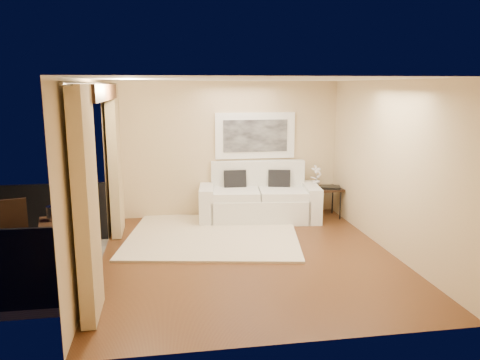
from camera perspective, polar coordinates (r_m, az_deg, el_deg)
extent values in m
plane|color=brown|center=(7.34, 1.12, -9.38)|extent=(5.00, 5.00, 0.00)
plane|color=white|center=(6.86, 1.21, 12.18)|extent=(5.00, 5.00, 0.00)
plane|color=#CEB58A|center=(9.42, -1.53, 3.76)|extent=(4.50, 0.00, 4.50)
plane|color=#CEB58A|center=(4.60, 6.70, -4.57)|extent=(4.50, 0.00, 4.50)
plane|color=#CEB58A|center=(7.70, 17.89, 1.46)|extent=(0.00, 5.00, 5.00)
plane|color=#CEB58A|center=(8.76, -15.73, 2.74)|extent=(0.00, 2.70, 2.70)
plane|color=#CEB58A|center=(5.17, -20.29, -3.43)|extent=(0.00, 2.70, 2.70)
plane|color=#CEB58A|center=(6.83, -18.03, 10.38)|extent=(0.00, 2.40, 2.40)
cube|color=black|center=(6.82, -17.00, 10.19)|extent=(0.28, 2.40, 0.22)
cube|color=#605B56|center=(7.52, -23.68, -10.39)|extent=(1.80, 2.60, 0.12)
cube|color=black|center=(8.52, -21.88, -3.75)|extent=(1.80, 0.06, 1.00)
cube|color=black|center=(6.19, -27.02, -9.83)|extent=(1.80, 0.06, 1.00)
cube|color=tan|center=(8.45, -15.00, 2.27)|extent=(0.16, 0.75, 2.62)
cube|color=tan|center=(5.44, -18.23, -2.90)|extent=(0.16, 0.75, 2.62)
cylinder|color=#4C473F|center=(6.81, -16.89, 11.12)|extent=(0.04, 4.80, 0.04)
cube|color=white|center=(9.45, 1.86, 5.43)|extent=(1.62, 0.05, 0.92)
cube|color=black|center=(9.41, 1.90, 5.40)|extent=(1.30, 0.02, 0.64)
cube|color=beige|center=(8.31, -3.29, -6.75)|extent=(3.33, 3.02, 0.04)
cube|color=white|center=(9.26, 2.33, -3.43)|extent=(1.99, 1.21, 0.47)
cube|color=white|center=(9.54, 2.16, -0.32)|extent=(1.90, 0.46, 0.91)
cube|color=white|center=(9.21, -4.08, -2.83)|extent=(0.38, 1.02, 0.69)
cube|color=white|center=(9.38, 8.63, -2.67)|extent=(0.38, 1.02, 0.69)
cube|color=white|center=(9.13, -0.48, -1.64)|extent=(0.98, 0.98, 0.16)
cube|color=white|center=(9.21, 5.18, -1.58)|extent=(0.98, 0.98, 0.16)
cube|color=black|center=(9.34, -0.61, -0.16)|extent=(0.45, 0.22, 0.45)
cube|color=black|center=(9.41, 4.80, -0.11)|extent=(0.48, 0.30, 0.45)
cube|color=black|center=(9.52, 10.49, -1.04)|extent=(0.59, 0.59, 0.04)
cylinder|color=black|center=(9.32, 9.59, -3.19)|extent=(0.03, 0.03, 0.56)
cylinder|color=black|center=(9.47, 12.13, -3.06)|extent=(0.03, 0.03, 0.56)
cylinder|color=black|center=(9.72, 8.76, -2.54)|extent=(0.03, 0.03, 0.56)
cylinder|color=black|center=(9.87, 11.21, -2.43)|extent=(0.03, 0.03, 0.56)
cube|color=black|center=(9.45, 10.96, -0.87)|extent=(0.44, 0.38, 0.05)
imported|color=white|center=(9.53, 9.31, 0.48)|extent=(0.27, 0.22, 0.44)
cube|color=black|center=(6.99, -20.67, -4.84)|extent=(0.77, 0.77, 0.05)
cylinder|color=black|center=(6.92, -23.03, -8.53)|extent=(0.04, 0.04, 0.71)
cylinder|color=black|center=(6.81, -18.69, -8.53)|extent=(0.04, 0.04, 0.71)
cylinder|color=black|center=(7.41, -22.07, -7.16)|extent=(0.04, 0.04, 0.71)
cylinder|color=black|center=(7.30, -18.02, -7.13)|extent=(0.04, 0.04, 0.71)
cube|color=black|center=(8.15, -20.00, -4.42)|extent=(0.53, 0.53, 0.05)
cube|color=black|center=(7.88, -20.09, -2.94)|extent=(0.45, 0.15, 0.59)
cylinder|color=black|center=(8.39, -18.66, -5.66)|extent=(0.03, 0.03, 0.46)
cylinder|color=black|center=(8.39, -21.15, -5.84)|extent=(0.03, 0.03, 0.46)
cylinder|color=black|center=(8.04, -18.54, -6.39)|extent=(0.03, 0.03, 0.46)
cylinder|color=black|center=(8.04, -21.14, -6.58)|extent=(0.03, 0.03, 0.46)
cube|color=black|center=(7.10, -26.11, -7.09)|extent=(0.58, 0.58, 0.06)
cube|color=black|center=(7.22, -26.30, -4.50)|extent=(0.46, 0.19, 0.61)
cylinder|color=black|center=(7.00, -24.36, -9.45)|extent=(0.03, 0.03, 0.48)
cylinder|color=black|center=(7.35, -24.44, -8.45)|extent=(0.03, 0.03, 0.48)
cylinder|color=silver|center=(7.04, -21.83, -3.76)|extent=(0.18, 0.18, 0.20)
cylinder|color=red|center=(7.12, -20.32, -4.04)|extent=(0.06, 0.06, 0.07)
cylinder|color=silver|center=(6.81, -20.93, -4.27)|extent=(0.04, 0.04, 0.18)
cylinder|color=silver|center=(6.84, -19.80, -4.40)|extent=(0.06, 0.06, 0.12)
cylinder|color=white|center=(6.91, -19.09, -4.18)|extent=(0.06, 0.06, 0.12)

